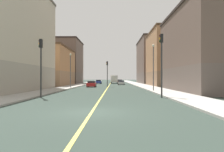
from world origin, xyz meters
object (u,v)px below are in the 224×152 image
street_lamp_left_near (153,62)px  car_maroon (120,81)px  building_left_far (151,61)px  traffic_light_median_far (107,70)px  building_left_near (202,50)px  box_truck (114,79)px  car_silver (121,83)px  traffic_light_left_near (161,57)px  traffic_light_right_near (41,60)px  building_right_corner (6,35)px  building_right_distant (68,62)px  car_blue (99,82)px  building_left_mid (167,58)px  street_lamp_right_near (70,67)px  car_red (92,84)px  building_right_midblock (53,67)px

street_lamp_left_near → car_maroon: 50.11m
building_left_far → traffic_light_median_far: (-14.70, -29.67, -4.15)m
building_left_near → box_truck: (-13.15, 43.85, -4.66)m
car_silver → box_truck: (-2.02, 13.63, 0.92)m
traffic_light_left_near → car_silver: 40.71m
building_left_far → traffic_light_right_near: 58.38m
building_right_corner → car_maroon: (18.06, 50.76, -7.69)m
building_right_distant → car_blue: size_ratio=3.93×
traffic_light_left_near → street_lamp_left_near: 10.15m
building_left_mid → box_truck: (-13.15, 22.40, -5.33)m
traffic_light_left_near → car_maroon: (-2.66, 59.94, -3.54)m
building_left_far → street_lamp_left_near: (-7.32, -44.33, -3.47)m
street_lamp_left_near → car_silver: street_lamp_left_near is taller
building_left_far → street_lamp_left_near: building_left_far is taller
street_lamp_right_near → car_red: bearing=56.4°
car_red → building_right_distant: bearing=112.2°
traffic_light_left_near → street_lamp_left_near: size_ratio=0.95×
building_right_corner → car_blue: 43.16m
box_truck → building_right_corner: bearing=-109.5°
building_right_midblock → building_right_corner: bearing=-90.0°
building_right_corner → box_truck: size_ratio=3.21×
car_red → building_left_far: bearing=58.1°
building_right_corner → box_truck: 48.13m
traffic_light_median_far → car_maroon: size_ratio=1.24×
building_left_near → building_right_midblock: 37.15m
building_right_corner → street_lamp_left_near: bearing=2.4°
building_left_far → box_truck: 14.57m
building_left_mid → building_right_distant: building_right_distant is taller
building_left_near → traffic_light_right_near: building_left_near is taller
building_right_distant → box_truck: (15.91, 2.21, -5.90)m
traffic_light_median_far → car_silver: 16.38m
car_silver → traffic_light_left_near: bearing=-86.1°
car_silver → box_truck: size_ratio=0.62×
building_right_midblock → car_red: building_right_midblock is taller
car_red → box_truck: 29.30m
car_silver → car_red: size_ratio=1.02×
building_left_far → street_lamp_left_near: bearing=-99.4°
building_right_midblock → car_silver: bearing=21.6°
building_left_far → car_silver: (-11.13, -13.97, -7.19)m
building_left_mid → car_blue: building_left_mid is taller
building_left_near → traffic_light_left_near: building_left_near is taller
street_lamp_right_near → car_silver: street_lamp_right_near is taller
building_right_midblock → car_maroon: 32.43m
box_truck → building_right_midblock: bearing=-127.5°
building_left_near → traffic_light_right_near: size_ratio=3.29×
car_maroon → car_red: 35.44m
building_left_near → box_truck: size_ratio=2.73×
car_maroon → car_silver: bearing=-90.4°
building_left_mid → traffic_light_left_near: 32.87m
building_left_near → car_maroon: bearing=102.5°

